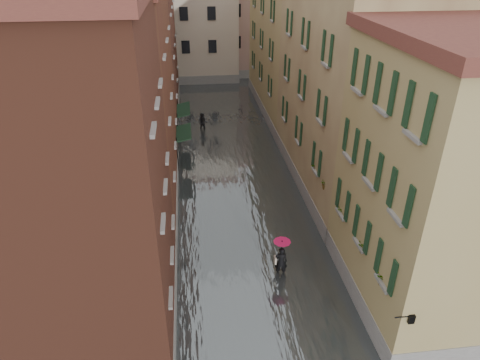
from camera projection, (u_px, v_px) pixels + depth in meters
ground at (258, 278)px, 21.07m from camera, size 120.00×120.00×0.00m
floodwater at (231, 161)px, 32.34m from camera, size 10.00×60.00×0.20m
building_left_near at (80, 193)px, 15.47m from camera, size 6.00×8.00×13.00m
building_left_mid at (119, 103)px, 25.17m from camera, size 6.00×14.00×12.50m
building_left_far at (140, 41)px, 37.88m from camera, size 6.00×16.00×14.00m
building_right_near at (440, 188)px, 17.30m from camera, size 6.00×8.00×11.50m
building_right_mid at (349, 91)px, 26.53m from camera, size 6.00×14.00×13.00m
building_right_far at (293, 51)px, 39.95m from camera, size 6.00×16.00×11.50m
building_end_cream at (184, 22)px, 50.74m from camera, size 12.00×9.00×13.00m
building_end_pink at (257, 22)px, 53.66m from camera, size 10.00×9.00×12.00m
awning_near at (183, 133)px, 30.94m from camera, size 1.09×3.11×2.80m
awning_far at (183, 110)px, 35.30m from camera, size 1.09×3.32×2.80m
wall_lantern at (410, 318)px, 14.85m from camera, size 0.71×0.22×0.35m
window_planters at (344, 206)px, 20.32m from camera, size 0.59×10.29×0.84m
pedestrian_main at (281, 256)px, 20.68m from camera, size 0.85×0.85×2.06m
pedestrian_far at (203, 123)px, 37.26m from camera, size 1.00×0.88×1.72m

